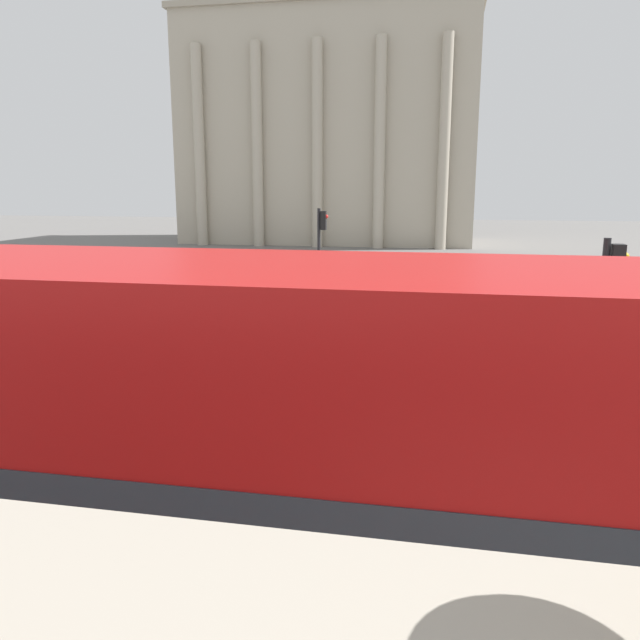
% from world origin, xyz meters
% --- Properties ---
extents(double_decker_bus, '(10.13, 2.68, 4.26)m').
position_xyz_m(double_decker_bus, '(-3.54, 3.11, 2.38)').
color(double_decker_bus, black).
rests_on(double_decker_bus, ground_plane).
extents(plaza_building_left, '(26.23, 12.97, 20.00)m').
position_xyz_m(plaza_building_left, '(-10.79, 56.27, 10.00)').
color(plaza_building_left, '#B2A893').
rests_on(plaza_building_left, ground_plane).
extents(traffic_light_near, '(0.42, 0.24, 4.09)m').
position_xyz_m(traffic_light_near, '(2.39, 9.09, 2.66)').
color(traffic_light_near, black).
rests_on(traffic_light_near, ground_plane).
extents(traffic_light_far, '(0.42, 0.24, 4.15)m').
position_xyz_m(traffic_light_far, '(-4.88, 21.23, 2.69)').
color(traffic_light_far, black).
rests_on(traffic_light_far, ground_plane).
extents(car_black, '(4.20, 1.93, 1.35)m').
position_xyz_m(car_black, '(-1.42, 14.57, 0.70)').
color(car_black, black).
rests_on(car_black, ground_plane).
extents(car_white, '(4.20, 1.93, 1.35)m').
position_xyz_m(car_white, '(-4.81, 29.63, 0.70)').
color(car_white, black).
rests_on(car_white, ground_plane).
extents(pedestrian_grey, '(0.32, 0.32, 1.82)m').
position_xyz_m(pedestrian_grey, '(7.58, 26.40, 1.06)').
color(pedestrian_grey, '#282B33').
rests_on(pedestrian_grey, ground_plane).
extents(pedestrian_white, '(0.32, 0.32, 1.65)m').
position_xyz_m(pedestrian_white, '(3.21, 13.43, 0.95)').
color(pedestrian_white, '#282B33').
rests_on(pedestrian_white, ground_plane).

